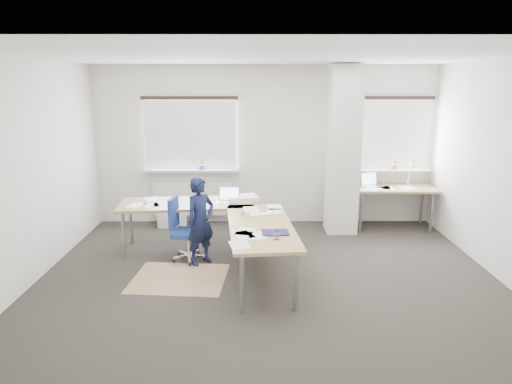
{
  "coord_description": "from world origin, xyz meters",
  "views": [
    {
      "loc": [
        -0.18,
        -5.57,
        2.5
      ],
      "look_at": [
        -0.16,
        0.9,
        0.94
      ],
      "focal_mm": 32.0,
      "sensor_mm": 36.0,
      "label": 1
    }
  ],
  "objects_px": {
    "person": "(201,221)",
    "desk_main": "(224,215)",
    "desk_side": "(393,189)",
    "task_chair": "(186,243)"
  },
  "relations": [
    {
      "from": "desk_side",
      "to": "person",
      "type": "bearing_deg",
      "value": -151.34
    },
    {
      "from": "desk_side",
      "to": "task_chair",
      "type": "relative_size",
      "value": 1.53
    },
    {
      "from": "person",
      "to": "desk_main",
      "type": "bearing_deg",
      "value": -32.19
    },
    {
      "from": "task_chair",
      "to": "person",
      "type": "xyz_separation_m",
      "value": [
        0.23,
        -0.12,
        0.36
      ]
    },
    {
      "from": "task_chair",
      "to": "person",
      "type": "height_order",
      "value": "person"
    },
    {
      "from": "task_chair",
      "to": "person",
      "type": "bearing_deg",
      "value": -19.0
    },
    {
      "from": "desk_main",
      "to": "task_chair",
      "type": "distance_m",
      "value": 0.7
    },
    {
      "from": "desk_side",
      "to": "person",
      "type": "relative_size",
      "value": 1.14
    },
    {
      "from": "desk_side",
      "to": "person",
      "type": "distance_m",
      "value": 3.58
    },
    {
      "from": "person",
      "to": "task_chair",
      "type": "bearing_deg",
      "value": 109.19
    }
  ]
}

